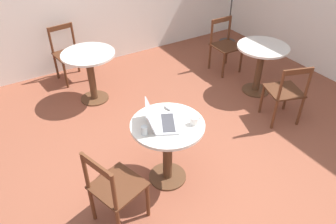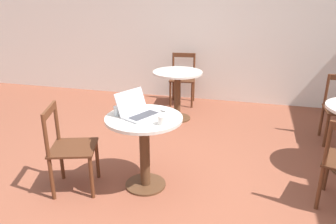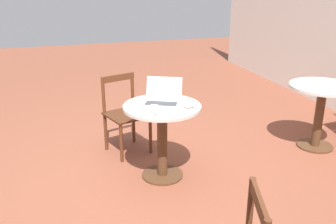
{
  "view_description": "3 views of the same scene",
  "coord_description": "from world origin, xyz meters",
  "px_view_note": "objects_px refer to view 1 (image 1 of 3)",
  "views": [
    {
      "loc": [
        -1.39,
        -1.85,
        2.65
      ],
      "look_at": [
        0.04,
        0.52,
        0.65
      ],
      "focal_mm": 35.0,
      "sensor_mm": 36.0,
      "label": 1
    },
    {
      "loc": [
        0.81,
        -2.4,
        1.81
      ],
      "look_at": [
        0.04,
        0.54,
        0.69
      ],
      "focal_mm": 35.0,
      "sensor_mm": 36.0,
      "label": 2
    },
    {
      "loc": [
        2.99,
        -0.66,
        1.85
      ],
      "look_at": [
        -0.16,
        0.33,
        0.64
      ],
      "focal_mm": 40.0,
      "sensor_mm": 36.0,
      "label": 3
    }
  ],
  "objects_px": {
    "cafe_table_near": "(168,139)",
    "mouse": "(168,107)",
    "cafe_table_mid": "(261,59)",
    "cafe_table_far": "(90,66)",
    "chair_mid_front": "(286,93)",
    "laptop": "(161,121)",
    "chair_near_left": "(114,189)",
    "chair_mid_back": "(225,45)",
    "chair_far_back": "(68,54)",
    "drinking_glass": "(144,130)",
    "mug": "(194,121)"
  },
  "relations": [
    {
      "from": "chair_mid_back",
      "to": "laptop",
      "type": "distance_m",
      "value": 2.66
    },
    {
      "from": "chair_far_back",
      "to": "drinking_glass",
      "type": "height_order",
      "value": "chair_far_back"
    },
    {
      "from": "cafe_table_far",
      "to": "chair_far_back",
      "type": "relative_size",
      "value": 0.87
    },
    {
      "from": "cafe_table_near",
      "to": "mouse",
      "type": "bearing_deg",
      "value": 57.28
    },
    {
      "from": "mug",
      "to": "drinking_glass",
      "type": "bearing_deg",
      "value": 166.63
    },
    {
      "from": "chair_mid_front",
      "to": "chair_far_back",
      "type": "height_order",
      "value": "same"
    },
    {
      "from": "chair_near_left",
      "to": "drinking_glass",
      "type": "bearing_deg",
      "value": 25.59
    },
    {
      "from": "chair_near_left",
      "to": "chair_mid_back",
      "type": "relative_size",
      "value": 1.0
    },
    {
      "from": "mouse",
      "to": "mug",
      "type": "xyz_separation_m",
      "value": [
        0.08,
        -0.35,
        0.02
      ]
    },
    {
      "from": "laptop",
      "to": "drinking_glass",
      "type": "bearing_deg",
      "value": -168.23
    },
    {
      "from": "chair_mid_front",
      "to": "cafe_table_mid",
      "type": "bearing_deg",
      "value": 70.97
    },
    {
      "from": "cafe_table_far",
      "to": "laptop",
      "type": "height_order",
      "value": "laptop"
    },
    {
      "from": "mouse",
      "to": "chair_near_left",
      "type": "bearing_deg",
      "value": -151.85
    },
    {
      "from": "chair_mid_front",
      "to": "mouse",
      "type": "xyz_separation_m",
      "value": [
        -1.66,
        0.11,
        0.32
      ]
    },
    {
      "from": "chair_near_left",
      "to": "chair_mid_front",
      "type": "height_order",
      "value": "same"
    },
    {
      "from": "chair_mid_back",
      "to": "chair_near_left",
      "type": "bearing_deg",
      "value": -146.19
    },
    {
      "from": "cafe_table_mid",
      "to": "chair_mid_front",
      "type": "height_order",
      "value": "chair_mid_front"
    },
    {
      "from": "chair_mid_front",
      "to": "drinking_glass",
      "type": "xyz_separation_m",
      "value": [
        -2.06,
        -0.12,
        0.34
      ]
    },
    {
      "from": "drinking_glass",
      "to": "chair_far_back",
      "type": "bearing_deg",
      "value": 88.83
    },
    {
      "from": "cafe_table_mid",
      "to": "chair_near_left",
      "type": "height_order",
      "value": "chair_near_left"
    },
    {
      "from": "drinking_glass",
      "to": "cafe_table_far",
      "type": "bearing_deg",
      "value": 85.77
    },
    {
      "from": "chair_mid_back",
      "to": "cafe_table_near",
      "type": "bearing_deg",
      "value": -141.95
    },
    {
      "from": "chair_far_back",
      "to": "drinking_glass",
      "type": "distance_m",
      "value": 2.66
    },
    {
      "from": "laptop",
      "to": "chair_far_back",
      "type": "bearing_deg",
      "value": 93.19
    },
    {
      "from": "chair_mid_back",
      "to": "drinking_glass",
      "type": "relative_size",
      "value": 9.82
    },
    {
      "from": "chair_mid_back",
      "to": "drinking_glass",
      "type": "bearing_deg",
      "value": -144.84
    },
    {
      "from": "cafe_table_mid",
      "to": "chair_near_left",
      "type": "bearing_deg",
      "value": -159.25
    },
    {
      "from": "cafe_table_mid",
      "to": "chair_far_back",
      "type": "bearing_deg",
      "value": 141.21
    },
    {
      "from": "laptop",
      "to": "mouse",
      "type": "height_order",
      "value": "laptop"
    },
    {
      "from": "laptop",
      "to": "cafe_table_mid",
      "type": "bearing_deg",
      "value": 20.55
    },
    {
      "from": "cafe_table_mid",
      "to": "chair_mid_front",
      "type": "bearing_deg",
      "value": -109.03
    },
    {
      "from": "cafe_table_near",
      "to": "cafe_table_mid",
      "type": "relative_size",
      "value": 1.0
    },
    {
      "from": "chair_mid_front",
      "to": "laptop",
      "type": "relative_size",
      "value": 1.95
    },
    {
      "from": "cafe_table_mid",
      "to": "cafe_table_far",
      "type": "distance_m",
      "value": 2.41
    },
    {
      "from": "chair_mid_front",
      "to": "mouse",
      "type": "distance_m",
      "value": 1.7
    },
    {
      "from": "cafe_table_far",
      "to": "mug",
      "type": "relative_size",
      "value": 6.49
    },
    {
      "from": "chair_far_back",
      "to": "chair_mid_back",
      "type": "bearing_deg",
      "value": -24.2
    },
    {
      "from": "laptop",
      "to": "mouse",
      "type": "relative_size",
      "value": 4.33
    },
    {
      "from": "cafe_table_far",
      "to": "mug",
      "type": "height_order",
      "value": "mug"
    },
    {
      "from": "cafe_table_mid",
      "to": "chair_mid_back",
      "type": "relative_size",
      "value": 0.87
    },
    {
      "from": "mug",
      "to": "cafe_table_far",
      "type": "bearing_deg",
      "value": 99.5
    },
    {
      "from": "chair_mid_back",
      "to": "mug",
      "type": "height_order",
      "value": "chair_mid_back"
    },
    {
      "from": "chair_mid_back",
      "to": "drinking_glass",
      "type": "xyz_separation_m",
      "value": [
        -2.31,
        -1.63,
        0.34
      ]
    },
    {
      "from": "mouse",
      "to": "mug",
      "type": "bearing_deg",
      "value": -77.36
    },
    {
      "from": "chair_near_left",
      "to": "drinking_glass",
      "type": "relative_size",
      "value": 9.82
    },
    {
      "from": "chair_far_back",
      "to": "mouse",
      "type": "xyz_separation_m",
      "value": [
        0.34,
        -2.4,
        0.32
      ]
    },
    {
      "from": "cafe_table_near",
      "to": "chair_near_left",
      "type": "xyz_separation_m",
      "value": [
        -0.68,
        -0.22,
        -0.1
      ]
    },
    {
      "from": "chair_near_left",
      "to": "mug",
      "type": "relative_size",
      "value": 7.48
    },
    {
      "from": "chair_mid_front",
      "to": "chair_far_back",
      "type": "bearing_deg",
      "value": 128.55
    },
    {
      "from": "cafe_table_far",
      "to": "drinking_glass",
      "type": "relative_size",
      "value": 8.51
    }
  ]
}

